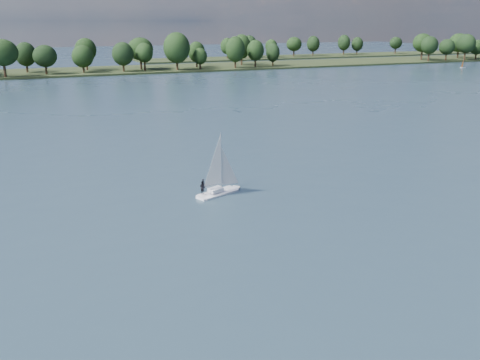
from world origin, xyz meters
name	(u,v)px	position (x,y,z in m)	size (l,w,h in m)	color
ground	(85,117)	(0.00, 100.00, 0.00)	(700.00, 700.00, 0.00)	#233342
far_shore	(45,74)	(0.00, 212.00, 0.00)	(660.00, 40.00, 1.50)	black
far_shore_back	(319,57)	(160.00, 260.00, 0.00)	(220.00, 30.00, 1.40)	black
sailboat	(217,177)	(7.00, 36.00, 2.26)	(6.36, 3.86, 8.10)	white
dinghy_orange	(463,66)	(178.41, 165.09, 0.99)	(2.74, 1.40, 4.18)	silver
treeline	(25,54)	(-6.90, 208.00, 8.13)	(562.58, 74.08, 18.00)	black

